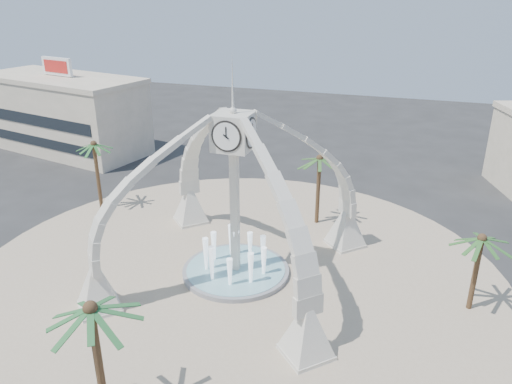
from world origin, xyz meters
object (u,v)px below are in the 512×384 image
(palm_west, at_px, (94,145))
(clock_tower, at_px, (235,194))
(palm_east, at_px, (482,239))
(fountain, at_px, (236,270))
(palm_north, at_px, (320,159))
(palm_south, at_px, (90,310))

(palm_west, bearing_deg, clock_tower, -22.75)
(palm_east, bearing_deg, fountain, -177.09)
(fountain, bearing_deg, palm_east, 2.91)
(palm_east, xyz_separation_m, palm_west, (-33.00, 6.13, 1.20))
(clock_tower, height_order, fountain, clock_tower)
(clock_tower, height_order, palm_north, clock_tower)
(fountain, height_order, palm_west, palm_west)
(fountain, xyz_separation_m, palm_east, (16.40, 0.83, 4.96))
(fountain, height_order, palm_north, palm_north)
(palm_east, xyz_separation_m, palm_north, (-12.49, 9.69, 0.88))
(clock_tower, bearing_deg, fountain, 90.00)
(clock_tower, bearing_deg, palm_south, -95.50)
(clock_tower, distance_m, fountain, 6.20)
(palm_east, relative_size, palm_south, 0.82)
(fountain, height_order, palm_south, palm_south)
(clock_tower, relative_size, fountain, 2.24)
(palm_west, relative_size, palm_south, 0.99)
(palm_west, height_order, palm_north, palm_west)
(palm_north, height_order, palm_south, palm_south)
(clock_tower, relative_size, palm_west, 2.47)
(clock_tower, distance_m, palm_west, 18.00)
(palm_east, relative_size, palm_north, 0.87)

